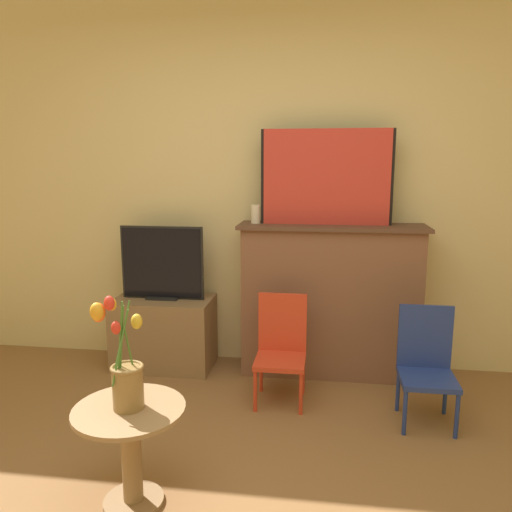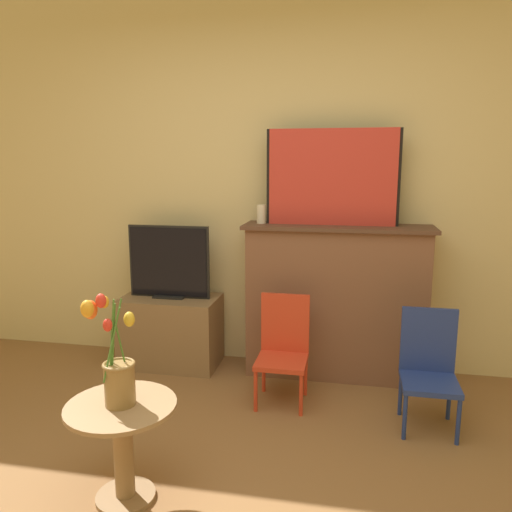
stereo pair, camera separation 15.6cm
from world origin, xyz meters
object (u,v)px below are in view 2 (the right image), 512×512
tv_monitor (169,263)px  chair_red (283,346)px  painting (332,177)px  chair_blue (429,366)px  vase_tulips (116,368)px

tv_monitor → chair_red: tv_monitor is taller
chair_red → painting: bearing=60.8°
painting → chair_red: bearing=-119.2°
chair_red → chair_blue: same height
painting → tv_monitor: (-1.16, -0.06, -0.62)m
painting → chair_red: painting is taller
chair_blue → chair_red: bearing=170.2°
chair_blue → vase_tulips: bearing=-146.1°
tv_monitor → painting: bearing=2.9°
chair_red → chair_blue: 0.87m
tv_monitor → vase_tulips: 1.55m
chair_red → chair_blue: size_ratio=1.00×
vase_tulips → tv_monitor: bearing=102.4°
tv_monitor → vase_tulips: bearing=-77.6°
tv_monitor → vase_tulips: size_ratio=1.20×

